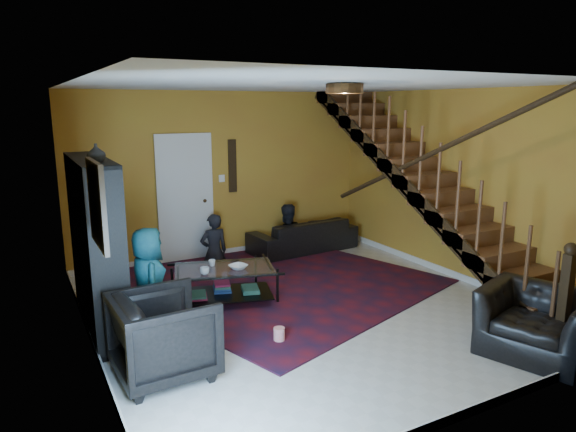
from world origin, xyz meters
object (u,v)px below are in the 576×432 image
at_px(armchair_left, 164,335).
at_px(bookshelf, 97,249).
at_px(sofa, 303,235).
at_px(coffee_table, 225,283).
at_px(armchair_right, 537,323).

bearing_deg(armchair_left, bookshelf, 11.29).
height_order(sofa, armchair_left, armchair_left).
distance_m(armchair_left, coffee_table, 1.90).
bearing_deg(sofa, armchair_right, 87.76).
relative_size(bookshelf, sofa, 1.02).
distance_m(bookshelf, coffee_table, 1.69).
relative_size(armchair_left, coffee_table, 0.64).
relative_size(armchair_left, armchair_right, 0.86).
relative_size(bookshelf, armchair_right, 1.89).
xyz_separation_m(sofa, armchair_right, (0.19, -4.55, 0.06)).
bearing_deg(armchair_left, coffee_table, -41.67).
distance_m(armchair_right, coffee_table, 3.72).
bearing_deg(armchair_right, sofa, 162.82).
bearing_deg(sofa, bookshelf, 19.93).
bearing_deg(armchair_left, sofa, -49.40).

